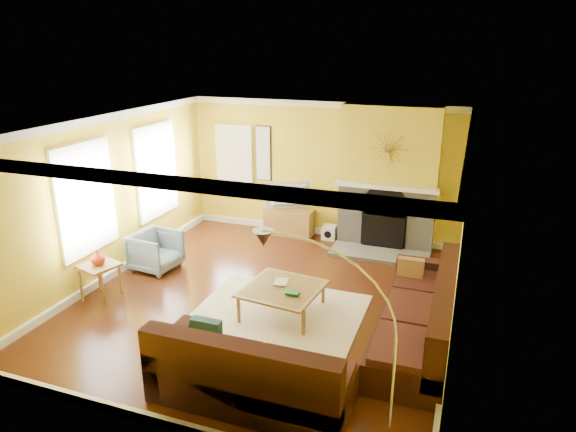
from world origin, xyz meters
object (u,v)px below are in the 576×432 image
at_px(side_table, 101,281).
at_px(arc_lamp, 332,347).
at_px(sectional_sofa, 326,311).
at_px(armchair, 156,251).
at_px(media_console, 289,222).
at_px(coffee_table, 282,300).

height_order(side_table, arc_lamp, arc_lamp).
relative_size(sectional_sofa, armchair, 4.98).
distance_m(media_console, armchair, 2.89).
relative_size(coffee_table, arc_lamp, 0.50).
relative_size(coffee_table, media_console, 1.09).
bearing_deg(media_console, arc_lamp, -66.36).
distance_m(armchair, arc_lamp, 4.93).
xyz_separation_m(sectional_sofa, media_console, (-1.80, 3.60, -0.18)).
distance_m(sectional_sofa, armchair, 3.61).
height_order(coffee_table, armchair, armchair).
height_order(sectional_sofa, armchair, sectional_sofa).
relative_size(armchair, side_table, 1.32).
xyz_separation_m(armchair, arc_lamp, (3.92, -2.90, 0.73)).
xyz_separation_m(side_table, arc_lamp, (4.12, -1.70, 0.79)).
bearing_deg(arc_lamp, sectional_sofa, 107.02).
bearing_deg(sectional_sofa, coffee_table, 147.99).
height_order(armchair, side_table, armchair).
bearing_deg(coffee_table, armchair, 164.93).
xyz_separation_m(media_console, armchair, (-1.60, -2.40, 0.07)).
bearing_deg(armchair, arc_lamp, -120.87).
relative_size(sectional_sofa, arc_lamp, 1.73).
height_order(sectional_sofa, arc_lamp, arc_lamp).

